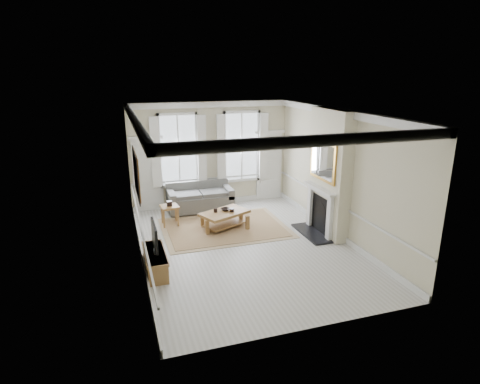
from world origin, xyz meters
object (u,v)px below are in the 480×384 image
object	(u,v)px
sofa	(200,199)
tv_stand	(155,262)
coffee_table	(225,214)
side_table	(170,209)

from	to	relation	value
sofa	tv_stand	xyz separation A→B (m)	(-1.83, -3.78, -0.14)
coffee_table	tv_stand	size ratio (longest dim) A/B	1.16
sofa	side_table	distance (m)	1.52
tv_stand	coffee_table	bearing A→B (deg)	42.81
sofa	side_table	xyz separation A→B (m)	(-1.11, -1.04, 0.11)
side_table	tv_stand	distance (m)	2.84
side_table	sofa	bearing A→B (deg)	43.25
tv_stand	sofa	bearing A→B (deg)	64.10
sofa	coffee_table	size ratio (longest dim) A/B	1.33
sofa	side_table	bearing A→B (deg)	-136.75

